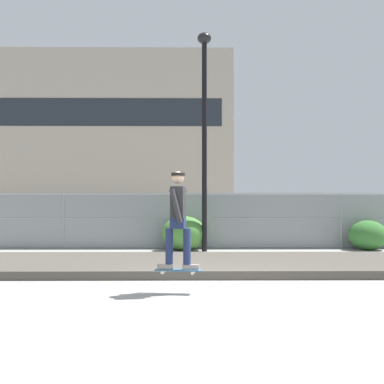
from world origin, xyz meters
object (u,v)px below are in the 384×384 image
skateboard (178,270)px  shrub_left (184,233)px  skater (178,214)px  parked_car_near (100,221)px  parked_car_mid (249,221)px  street_lamp (204,115)px  shrub_center (368,235)px

skateboard → shrub_left: 7.37m
skater → parked_car_near: bearing=106.9°
parked_car_mid → shrub_left: bearing=-131.9°
parked_car_near → shrub_left: bearing=-43.7°
parked_car_mid → shrub_left: size_ratio=3.18×
street_lamp → shrub_left: size_ratio=4.85×
skateboard → skater: skater is taller
skateboard → shrub_center: (6.01, 7.44, 0.08)m
shrub_center → street_lamp: bearing=-176.2°
skateboard → shrub_center: shrub_center is taller
street_lamp → parked_car_mid: (1.77, 2.99, -3.46)m
parked_car_near → skater: bearing=-73.1°
skater → parked_car_near: 10.95m
parked_car_near → shrub_left: size_ratio=3.18×
skateboard → skater: bearing=180.0°
skater → shrub_left: 7.42m
skater → shrub_center: 9.60m
shrub_left → street_lamp: bearing=-24.1°
street_lamp → shrub_center: street_lamp is taller
parked_car_near → parked_car_mid: 5.67m
shrub_left → shrub_center: (5.95, 0.06, -0.07)m
skater → street_lamp: bearing=84.3°
parked_car_near → shrub_left: 4.48m
street_lamp → shrub_left: (-0.65, 0.29, -3.75)m
skateboard → skater: 0.96m
street_lamp → shrub_center: size_ratio=5.58×
skateboard → shrub_left: shrub_left is taller
skateboard → parked_car_near: bearing=106.9°
skater → parked_car_mid: size_ratio=0.37×
street_lamp → parked_car_mid: street_lamp is taller
street_lamp → parked_car_near: 6.20m
street_lamp → skateboard: bearing=-95.7°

